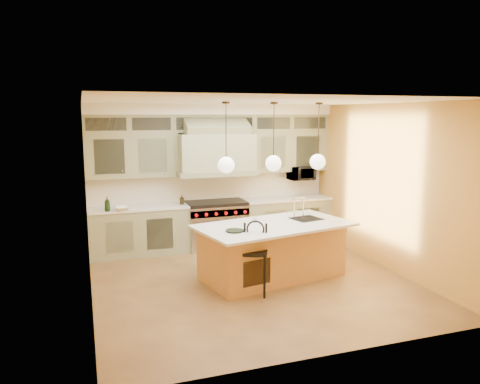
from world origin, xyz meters
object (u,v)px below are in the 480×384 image
object	(u,v)px
kitchen_island	(273,250)
microwave	(301,173)
range	(216,224)
counter_stool	(255,253)

from	to	relation	value
kitchen_island	microwave	xyz separation A→B (m)	(1.54, 2.13, 0.98)
kitchen_island	microwave	bearing A→B (deg)	42.27
range	kitchen_island	bearing A→B (deg)	-78.68
counter_stool	microwave	size ratio (longest dim) A/B	2.05
range	kitchen_island	xyz separation A→B (m)	(0.41, -2.03, -0.01)
kitchen_island	counter_stool	distance (m)	0.81
microwave	range	bearing A→B (deg)	-176.88
counter_stool	microwave	bearing A→B (deg)	77.43
range	counter_stool	size ratio (longest dim) A/B	1.08
counter_stool	range	bearing A→B (deg)	111.99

